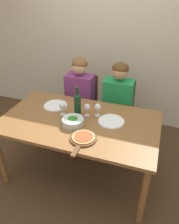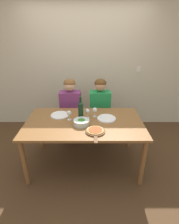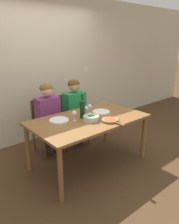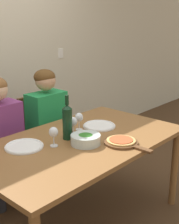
{
  "view_description": "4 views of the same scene",
  "coord_description": "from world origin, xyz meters",
  "views": [
    {
      "loc": [
        0.76,
        -1.84,
        2.08
      ],
      "look_at": [
        0.09,
        0.09,
        0.84
      ],
      "focal_mm": 35.0,
      "sensor_mm": 36.0,
      "label": 1
    },
    {
      "loc": [
        0.08,
        -2.26,
        1.98
      ],
      "look_at": [
        0.07,
        0.11,
        0.87
      ],
      "focal_mm": 28.0,
      "sensor_mm": 36.0,
      "label": 2
    },
    {
      "loc": [
        -1.95,
        -2.32,
        1.87
      ],
      "look_at": [
        0.1,
        0.1,
        0.82
      ],
      "focal_mm": 35.0,
      "sensor_mm": 36.0,
      "label": 3
    },
    {
      "loc": [
        -1.64,
        -1.59,
        1.69
      ],
      "look_at": [
        0.14,
        0.02,
        0.96
      ],
      "focal_mm": 50.0,
      "sensor_mm": 36.0,
      "label": 4
    }
  ],
  "objects": [
    {
      "name": "dinner_plate_left",
      "position": [
        -0.39,
        0.2,
        0.78
      ],
      "size": [
        0.29,
        0.29,
        0.02
      ],
      "color": "white",
      "rests_on": "dining_table"
    },
    {
      "name": "ground_plane",
      "position": [
        0.0,
        0.0,
        0.0
      ],
      "size": [
        40.0,
        40.0,
        0.0
      ],
      "primitive_type": "plane",
      "color": "#4C331E"
    },
    {
      "name": "wine_glass_right",
      "position": [
        0.16,
        0.16,
        0.87
      ],
      "size": [
        0.07,
        0.07,
        0.15
      ],
      "color": "silver",
      "rests_on": "dining_table"
    },
    {
      "name": "person_woman",
      "position": [
        -0.27,
        0.7,
        0.73
      ],
      "size": [
        0.47,
        0.51,
        1.21
      ],
      "color": "#28282D",
      "rests_on": "ground"
    },
    {
      "name": "pizza_on_board",
      "position": [
        0.16,
        -0.3,
        0.78
      ],
      "size": [
        0.26,
        0.4,
        0.04
      ],
      "color": "brown",
      "rests_on": "dining_table"
    },
    {
      "name": "dinner_plate_right",
      "position": [
        0.34,
        0.09,
        0.78
      ],
      "size": [
        0.29,
        0.29,
        0.02
      ],
      "color": "white",
      "rests_on": "dining_table"
    },
    {
      "name": "person_man",
      "position": [
        0.27,
        0.7,
        0.73
      ],
      "size": [
        0.47,
        0.51,
        1.21
      ],
      "color": "#28282D",
      "rests_on": "ground"
    },
    {
      "name": "wine_bottle",
      "position": [
        -0.05,
        0.09,
        0.91
      ],
      "size": [
        0.08,
        0.08,
        0.36
      ],
      "color": "black",
      "rests_on": "dining_table"
    },
    {
      "name": "back_wall",
      "position": [
        0.0,
        1.43,
        1.35
      ],
      "size": [
        10.0,
        0.06,
        2.7
      ],
      "color": "beige",
      "rests_on": "ground"
    },
    {
      "name": "wine_glass_centre",
      "position": [
        0.05,
        0.12,
        0.87
      ],
      "size": [
        0.07,
        0.07,
        0.15
      ],
      "color": "silver",
      "rests_on": "dining_table"
    },
    {
      "name": "chair_left",
      "position": [
        -0.27,
        0.82,
        0.49
      ],
      "size": [
        0.42,
        0.42,
        0.92
      ],
      "color": "brown",
      "rests_on": "ground"
    },
    {
      "name": "broccoli_bowl",
      "position": [
        -0.03,
        -0.09,
        0.8
      ],
      "size": [
        0.23,
        0.23,
        0.08
      ],
      "color": "silver",
      "rests_on": "dining_table"
    },
    {
      "name": "wine_glass_left",
      "position": [
        -0.22,
        0.05,
        0.87
      ],
      "size": [
        0.07,
        0.07,
        0.15
      ],
      "color": "silver",
      "rests_on": "dining_table"
    },
    {
      "name": "dining_table",
      "position": [
        0.0,
        0.0,
        0.69
      ],
      "size": [
        1.71,
        0.99,
        0.77
      ],
      "color": "brown",
      "rests_on": "ground"
    },
    {
      "name": "chair_right",
      "position": [
        0.27,
        0.82,
        0.49
      ],
      "size": [
        0.42,
        0.42,
        0.92
      ],
      "color": "brown",
      "rests_on": "ground"
    }
  ]
}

